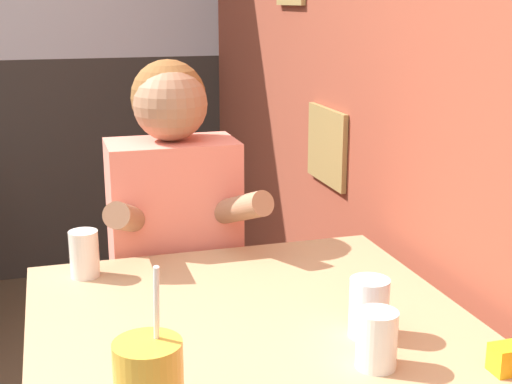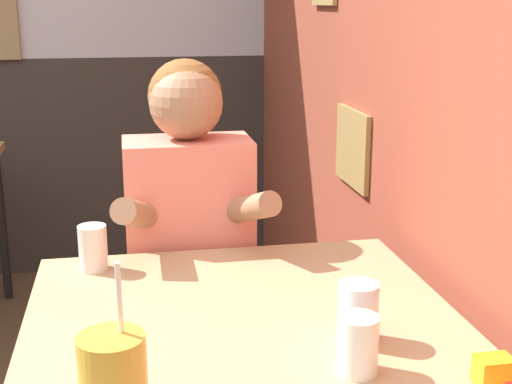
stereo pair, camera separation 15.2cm
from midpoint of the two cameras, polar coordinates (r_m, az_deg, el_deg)
The scene contains 8 objects.
brick_wall_right at distance 2.38m, azimuth 9.93°, elevation 14.33°, with size 0.08×4.77×2.70m.
main_table at distance 1.44m, azimuth 2.51°, elevation -13.47°, with size 0.88×0.96×0.75m.
person_seated at distance 1.99m, azimuth -3.09°, elevation -6.58°, with size 0.42×0.40×1.23m.
cocktail_pitcher at distance 1.09m, azimuth -7.34°, elevation -15.02°, with size 0.10×0.10×0.27m.
glass_near_pitcher at distance 1.37m, azimuth 11.36°, elevation -9.49°, with size 0.08×0.08×0.11m.
glass_center at distance 1.27m, azimuth 11.62°, elevation -11.96°, with size 0.07×0.07×0.10m.
glass_far_side at distance 1.71m, azimuth -10.47°, elevation -4.47°, with size 0.07×0.07×0.11m.
condiment_mustard at distance 1.31m, azimuth 21.77°, elevation -13.26°, with size 0.06×0.04×0.05m.
Camera 2 is at (0.57, -0.86, 1.37)m, focal length 50.00 mm.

